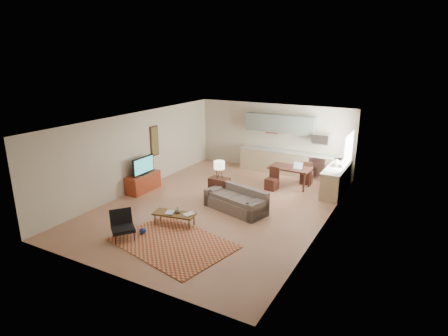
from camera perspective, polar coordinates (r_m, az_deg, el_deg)
The scene contains 25 objects.
room at distance 11.41m, azimuth -0.72°, elevation 0.58°, with size 9.00×9.00×9.00m.
kitchen_counter_back at distance 15.00m, azimuth 10.19°, elevation 0.76°, with size 4.26×0.64×0.92m, color tan, non-canonical shape.
kitchen_counter_right at distance 13.41m, azimuth 16.76°, elevation -1.63°, with size 0.64×2.26×0.92m, color tan, non-canonical shape.
kitchen_range at distance 14.71m, azimuth 14.24°, elevation 0.14°, with size 0.62×0.62×0.90m, color #A5A8AD.
kitchen_microwave at distance 14.46m, azimuth 14.57°, elevation 4.34°, with size 0.62×0.40×0.35m, color #A5A8AD.
upper_cabinets at distance 15.00m, azimuth 8.49°, elevation 6.69°, with size 2.80×0.34×0.70m, color slate.
window_right at distance 13.07m, azimuth 18.44°, elevation 2.72°, with size 0.02×1.40×1.05m, color white.
wall_art_left at distance 13.85m, azimuth -10.54°, elevation 4.06°, with size 0.06×0.42×1.10m, color brown, non-canonical shape.
triptych at distance 15.30m, azimuth 7.23°, elevation 6.18°, with size 1.70×0.04×0.50m, color #FEE9C0, non-canonical shape.
rug at distance 9.68m, azimuth -7.84°, elevation -11.25°, with size 2.91×2.02×0.02m, color #9A321E.
sofa at distance 11.35m, azimuth 1.77°, elevation -4.81°, with size 2.06×0.90×0.72m, color #62554C, non-canonical shape.
coffee_table at distance 10.58m, azimuth -7.56°, elevation -7.69°, with size 1.18×0.47×0.36m, color #513717, non-canonical shape.
book_a at distance 10.57m, azimuth -8.86°, elevation -6.67°, with size 0.33×0.37×0.03m, color maroon.
book_b at distance 10.45m, azimuth -5.75°, elevation -6.83°, with size 0.31×0.36×0.02m, color navy.
vase at distance 10.48m, azimuth -7.04°, elevation -6.38°, with size 0.19×0.19×0.17m, color black.
armchair at distance 9.98m, azimuth -15.18°, elevation -8.51°, with size 0.65×0.65×0.74m, color black, non-canonical shape.
tv_credenza at distance 13.29m, azimuth -12.21°, elevation -2.15°, with size 0.51×1.33×0.62m, color maroon, non-canonical shape.
tv at distance 13.07m, azimuth -12.21°, elevation 0.36°, with size 0.10×1.03×0.62m, color black, non-canonical shape.
console_table at distance 12.21m, azimuth -0.71°, elevation -3.18°, with size 0.63×0.42×0.73m, color #341912, non-canonical shape.
table_lamp at distance 12.00m, azimuth -0.72°, elevation -0.21°, with size 0.36×0.36×0.59m, color beige, non-canonical shape.
dining_table at distance 13.59m, azimuth 9.97°, elevation -1.34°, with size 1.44×0.82×0.73m, color #341912, non-canonical shape.
dining_chair_near at distance 13.17m, azimuth 7.30°, elevation -1.64°, with size 0.38×0.40×0.80m, color #341912, non-canonical shape.
dining_chair_far at distance 14.01m, azimuth 12.51°, elevation -0.62°, with size 0.42×0.44×0.88m, color #341912, non-canonical shape.
laptop at distance 13.28m, azimuth 11.11°, elevation 0.33°, with size 0.31×0.23×0.23m, color #A5A8AD, non-canonical shape.
soap_bottle at distance 13.59m, azimuth 16.85°, elevation 1.04°, with size 0.10×0.10×0.19m, color #FEE9C0.
Camera 1 is at (5.39, -9.54, 4.54)m, focal length 30.00 mm.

